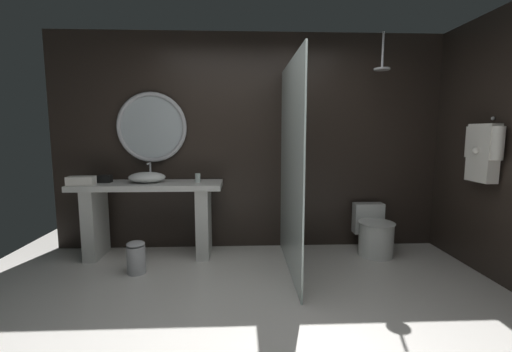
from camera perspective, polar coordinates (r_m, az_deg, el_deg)
name	(u,v)px	position (r m, az deg, el deg)	size (l,w,h in m)	color
ground_plane	(261,329)	(2.77, 0.80, -23.98)	(5.76, 5.76, 0.00)	silver
back_wall_panel	(252,143)	(4.26, -0.64, 5.54)	(4.80, 0.10, 2.60)	black
side_wall_right	(507,146)	(3.99, 36.17, 3.97)	(0.10, 2.47, 2.60)	black
vanity_counter	(149,209)	(4.16, -17.22, -5.28)	(1.66, 0.53, 0.86)	silver
vessel_sink	(147,177)	(4.11, -17.58, -0.19)	(0.41, 0.34, 0.22)	white
tumbler_cup	(198,178)	(3.99, -9.62, -0.30)	(0.06, 0.06, 0.10)	silver
tissue_box	(105,179)	(4.28, -23.72, -0.43)	(0.14, 0.10, 0.08)	black
round_wall_mirror	(152,127)	(4.30, -16.87, 7.72)	(0.83, 0.05, 0.83)	#B7B7BC
shower_glass_panel	(291,168)	(3.51, 5.74, 1.28)	(0.02, 1.52, 2.14)	silver
rain_shower_head	(382,64)	(4.16, 20.16, 16.99)	(0.17, 0.17, 0.40)	#B7B7BC
hanging_bathrobe	(483,150)	(4.01, 33.44, 3.56)	(0.20, 0.47, 0.63)	#B7B7BC
toilet	(374,233)	(4.34, 18.94, -8.95)	(0.41, 0.58, 0.56)	white
waste_bin	(136,257)	(3.80, -19.21, -12.55)	(0.18, 0.18, 0.34)	#B7B7BC
folded_hand_towel	(81,181)	(4.17, -26.96, -0.72)	(0.28, 0.14, 0.10)	silver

